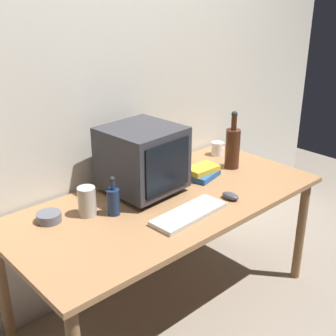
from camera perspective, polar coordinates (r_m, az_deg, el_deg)
The scene contains 12 objects.
ground_plane at distance 2.77m, azimuth 0.00°, elevation -17.42°, with size 6.00×6.00×0.00m, color gray.
back_wall at distance 2.54m, azimuth -7.33°, elevation 10.37°, with size 4.00×0.08×2.50m, color silver.
desk at distance 2.41m, azimuth 0.00°, elevation -5.61°, with size 1.75×0.82×0.72m.
crt_monitor at distance 2.39m, azimuth -3.35°, elevation 1.18°, with size 0.40×0.41×0.37m.
keyboard at distance 2.20m, azimuth 2.73°, elevation -5.94°, with size 0.42×0.15×0.02m, color beige.
computer_mouse at distance 2.39m, azimuth 8.08°, elevation -3.61°, with size 0.06×0.10×0.04m, color #3F3F47.
bottle_tall at distance 2.75m, azimuth 8.36°, elevation 2.73°, with size 0.09×0.09×0.37m.
bottle_short at distance 2.20m, azimuth -7.08°, elevation -4.19°, with size 0.06×0.06×0.20m.
book_stack at distance 2.63m, azimuth 4.40°, elevation -0.54°, with size 0.23×0.20×0.07m.
mug at distance 2.98m, azimuth 6.44°, elevation 2.53°, with size 0.12×0.08×0.09m.
cd_spindle at distance 2.22m, azimuth -15.15°, elevation -6.16°, with size 0.12×0.12×0.04m, color #595B66.
metal_canister at distance 2.22m, azimuth -10.44°, elevation -4.27°, with size 0.09×0.09×0.15m, color #B7B2A8.
Camera 1 is at (-1.43, -1.56, 1.78)m, focal length 47.10 mm.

